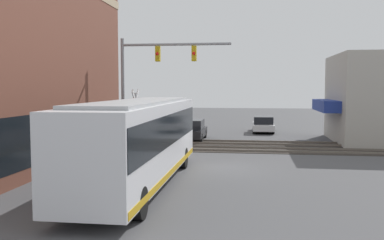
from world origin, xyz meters
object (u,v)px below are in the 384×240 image
crossing_signal (136,115)px  parked_car_white (263,125)px  pedestrian_at_crossing (150,141)px  city_bus (140,139)px  parked_car_black (192,130)px

crossing_signal → parked_car_white: bearing=-29.9°
pedestrian_at_crossing → city_bus: bearing=-169.9°
crossing_signal → parked_car_black: 7.78m
city_bus → crossing_signal: bearing=16.6°
crossing_signal → pedestrian_at_crossing: (-0.86, -1.09, -1.37)m
parked_car_black → parked_car_white: (6.20, -5.40, -0.04)m
parked_car_white → pedestrian_at_crossing: bearing=155.1°
city_bus → parked_car_white: (21.29, -5.40, -1.23)m
parked_car_black → city_bus: bearing=180.0°
parked_car_black → parked_car_white: 8.22m
crossing_signal → parked_car_white: size_ratio=0.82×
city_bus → parked_car_black: 15.13m
pedestrian_at_crossing → crossing_signal: bearing=51.7°
crossing_signal → pedestrian_at_crossing: size_ratio=2.11×
crossing_signal → parked_car_black: (7.24, -2.34, -1.59)m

